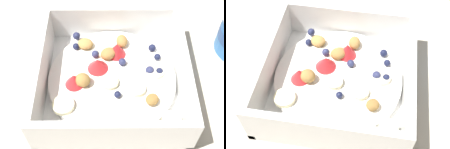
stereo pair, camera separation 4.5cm
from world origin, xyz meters
TOP-DOWN VIEW (x-y plane):
  - ground_plane at (0.00, 0.00)m, footprint 2.40×2.40m
  - fruit_bowl at (-0.01, -0.01)m, footprint 0.21×0.21m

SIDE VIEW (x-z plane):
  - ground_plane at x=0.00m, z-range 0.00..0.00m
  - fruit_bowl at x=-0.01m, z-range -0.01..0.06m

